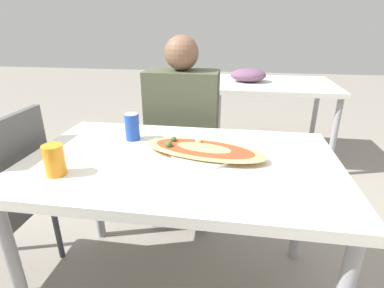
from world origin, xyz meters
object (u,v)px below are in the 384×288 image
chair_far_seated (186,143)px  dining_table (181,175)px  chair_side_left (5,196)px  person_seated (182,121)px  pizza_main (203,150)px  soda_can (132,127)px  drink_glass (54,160)px

chair_far_seated → dining_table: bearing=98.5°
chair_side_left → chair_far_seated: bearing=-43.0°
chair_far_seated → person_seated: (-0.00, -0.11, 0.19)m
person_seated → pizza_main: person_seated is taller
pizza_main → soda_can: soda_can is taller
drink_glass → dining_table: bearing=25.6°
dining_table → person_seated: bearing=100.1°
chair_side_left → person_seated: person_seated is taller
soda_can → drink_glass: bearing=-112.9°
dining_table → chair_far_seated: 0.74m
pizza_main → drink_glass: bearing=-153.6°
dining_table → soda_can: soda_can is taller
dining_table → soda_can: 0.34m
soda_can → dining_table: bearing=-33.7°
person_seated → soda_can: size_ratio=9.39×
chair_far_seated → person_seated: bearing=90.0°
chair_side_left → drink_glass: chair_side_left is taller
pizza_main → person_seated: bearing=109.1°
chair_far_seated → chair_side_left: (-0.71, -0.76, 0.00)m
person_seated → soda_can: 0.47m
person_seated → chair_far_seated: bearing=-90.0°
pizza_main → soda_can: 0.37m
chair_far_seated → pizza_main: size_ratio=1.60×
chair_far_seated → person_seated: size_ratio=0.75×
drink_glass → person_seated: bearing=68.8°
dining_table → drink_glass: size_ratio=11.09×
soda_can → chair_far_seated: bearing=74.2°
chair_far_seated → pizza_main: chair_far_seated is taller
pizza_main → drink_glass: drink_glass is taller
person_seated → soda_can: bearing=70.3°
dining_table → person_seated: person_seated is taller
dining_table → soda_can: size_ratio=10.08×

